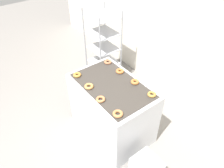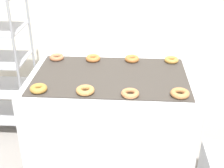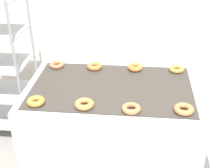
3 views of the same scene
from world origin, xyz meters
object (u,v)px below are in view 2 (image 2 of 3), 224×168
Objects in this scene: donut_near_midright at (130,93)px; donut_far_midleft at (93,58)px; fryer_machine at (111,127)px; donut_near_left at (39,89)px; donut_near_right at (180,93)px; donut_far_midright at (132,59)px; donut_near_midleft at (85,90)px; donut_far_right at (171,60)px; donut_far_left at (57,57)px; baking_rack_cart at (0,60)px.

donut_far_midleft reaches higher than donut_near_midright.
fryer_machine is 0.60m from donut_far_midleft.
donut_near_right is at bearing -0.07° from donut_near_left.
donut_near_midleft is at bearing -118.78° from donut_far_midright.
donut_far_left is at bearing -179.56° from donut_far_right.
baking_rack_cart reaches higher than donut_far_right.
donut_far_left is (-0.97, 0.57, -0.00)m from donut_near_right.
donut_near_left reaches higher than donut_near_midleft.
donut_near_right is 1.07× the size of donut_far_left.
donut_far_left is 0.97m from donut_far_right.
donut_far_left is at bearing 149.59° from donut_near_right.
donut_far_midright is (0.32, 0.57, 0.00)m from donut_near_midleft.
donut_far_left is (-0.00, 0.57, -0.00)m from donut_near_left.
donut_near_left reaches higher than fryer_machine.
donut_far_right is (0.34, 0.60, 0.00)m from donut_near_midright.
donut_far_right is (0.97, 0.01, 0.00)m from donut_far_left.
donut_near_midleft is 1.04× the size of donut_far_midleft.
donut_near_midright is at bearing -90.68° from donut_far_midright.
donut_far_left reaches higher than fryer_machine.
donut_far_right is at bearing 41.81° from donut_near_midleft.
donut_near_midleft reaches higher than donut_near_right.
donut_far_left is at bearing 137.15° from donut_near_midright.
donut_far_midleft is at bearing 139.38° from donut_near_right.
donut_far_midright is at bearing 61.22° from donut_near_midleft.
fryer_machine is 10.40× the size of donut_far_left.
donut_far_midleft is 1.05× the size of donut_far_right.
donut_far_left is 0.64m from donut_far_midright.
fryer_machine is 10.51× the size of donut_near_left.
donut_near_midleft is 0.31m from donut_near_midright.
donut_near_left is at bearing -54.46° from baking_rack_cart.
donut_far_midleft is 0.66m from donut_far_right.
donut_near_midright is 1.05× the size of donut_far_right.
donut_near_midright is 0.69m from donut_far_right.
donut_far_midright reaches higher than donut_near_midleft.
baking_rack_cart reaches higher than donut_near_right.
donut_far_midright is at bearing 1.61° from donut_far_midleft.
donut_near_midright is 1.00× the size of donut_far_midleft.
baking_rack_cart reaches higher than donut_far_left.
donut_far_midleft is at bearing -178.39° from donut_far_midright.
donut_far_left is 0.31m from donut_far_midleft.
donut_near_midleft is at bearing -88.57° from donut_far_midleft.
donut_far_left and donut_far_right have the same top height.
fryer_machine is 10.24× the size of donut_far_midleft.
baking_rack_cart is 1.92m from donut_near_right.
donut_far_midleft is at bearing 91.43° from donut_near_midleft.
donut_far_midleft is (-0.17, 0.28, 0.50)m from fryer_machine.
donut_far_midleft is (-0.01, 0.56, 0.00)m from donut_near_midleft.
baking_rack_cart reaches higher than donut_far_midright.
donut_far_left is at bearing 90.11° from donut_near_left.
fryer_machine is at bearing 116.66° from donut_near_midright.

